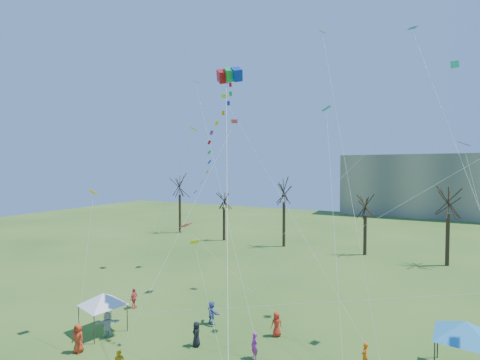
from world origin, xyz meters
The scene contains 7 objects.
distant_building centered at (22.00, 82.00, 7.50)m, with size 60.00×14.00×15.00m, color gray.
bare_tree_row centered at (2.26, 35.53, 7.11)m, with size 70.75×7.96×10.74m.
big_box_kite centered at (-3.97, 7.04, 13.55)m, with size 4.70×7.36×21.15m.
canopy_tent_white centered at (-11.94, 4.41, 2.34)m, with size 3.57×3.57×2.77m.
canopy_tent_blue centered at (10.36, 9.78, 2.70)m, with size 4.21×4.21×3.18m.
festival_crowd centered at (0.22, 5.22, 0.85)m, with size 26.15×9.26×1.86m.
small_kites_aloft centered at (-0.78, 11.60, 13.92)m, with size 31.09×20.81×34.66m.
Camera 1 is at (7.36, -12.16, 11.67)m, focal length 25.00 mm.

